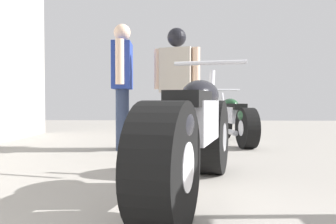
{
  "coord_description": "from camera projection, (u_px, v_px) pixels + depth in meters",
  "views": [
    {
      "loc": [
        -0.04,
        0.39,
        0.68
      ],
      "look_at": [
        -0.17,
        4.08,
        0.56
      ],
      "focal_mm": 38.28,
      "sensor_mm": 36.0,
      "label": 1
    }
  ],
  "objects": [
    {
      "name": "mechanic_in_blue",
      "position": [
        122.0,
        79.0,
        4.94
      ],
      "size": [
        0.27,
        0.69,
        1.73
      ],
      "color": "#2D3851",
      "rests_on": "ground_plane"
    },
    {
      "name": "mechanic_with_helmet",
      "position": [
        177.0,
        77.0,
        4.86
      ],
      "size": [
        0.65,
        0.35,
        1.66
      ],
      "color": "#2D3851",
      "rests_on": "ground_plane"
    },
    {
      "name": "motorcycle_black_naked",
      "position": [
        234.0,
        120.0,
        5.65
      ],
      "size": [
        0.6,
        1.89,
        0.88
      ],
      "color": "black",
      "rests_on": "ground_plane"
    },
    {
      "name": "motorcycle_maroon_cruiser",
      "position": [
        193.0,
        136.0,
        2.54
      ],
      "size": [
        0.87,
        2.21,
        1.04
      ],
      "color": "black",
      "rests_on": "ground_plane"
    },
    {
      "name": "ground_plane",
      "position": [
        185.0,
        173.0,
        3.34
      ],
      "size": [
        17.8,
        17.8,
        0.0
      ],
      "primitive_type": "plane",
      "color": "gray"
    }
  ]
}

